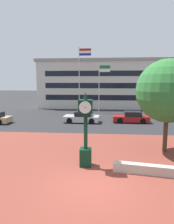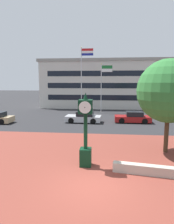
# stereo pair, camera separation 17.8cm
# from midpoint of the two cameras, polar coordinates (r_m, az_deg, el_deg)

# --- Properties ---
(ground_plane) EXTENTS (200.00, 200.00, 0.00)m
(ground_plane) POSITION_cam_midpoint_polar(r_m,az_deg,el_deg) (9.62, 2.25, -20.30)
(ground_plane) COLOR #262628
(plaza_brick_paving) EXTENTS (44.00, 13.15, 0.01)m
(plaza_brick_paving) POSITION_cam_midpoint_polar(r_m,az_deg,el_deg) (11.94, 3.05, -14.33)
(plaza_brick_paving) COLOR brown
(plaza_brick_paving) RESTS_ON ground
(planter_wall) EXTENTS (3.22, 0.90, 0.50)m
(planter_wall) POSITION_cam_midpoint_polar(r_m,az_deg,el_deg) (10.93, 16.64, -15.52)
(planter_wall) COLOR #ADA393
(planter_wall) RESTS_ON ground
(street_clock) EXTENTS (0.75, 0.86, 4.10)m
(street_clock) POSITION_cam_midpoint_polar(r_m,az_deg,el_deg) (10.94, 0.05, -5.32)
(street_clock) COLOR black
(street_clock) RESTS_ON ground
(plaza_tree) EXTENTS (4.42, 4.11, 6.14)m
(plaza_tree) POSITION_cam_midpoint_polar(r_m,az_deg,el_deg) (14.11, 23.45, 5.18)
(plaza_tree) COLOR #42301E
(plaza_tree) RESTS_ON ground
(car_street_near) EXTENTS (4.12, 1.87, 1.28)m
(car_street_near) POSITION_cam_midpoint_polar(r_m,az_deg,el_deg) (23.69, 13.23, -1.57)
(car_street_near) COLOR maroon
(car_street_near) RESTS_ON ground
(car_street_far) EXTENTS (4.16, 2.14, 1.28)m
(car_street_far) POSITION_cam_midpoint_polar(r_m,az_deg,el_deg) (23.18, -0.71, -1.56)
(car_street_far) COLOR #B7BABF
(car_street_far) RESTS_ON ground
(flagpole_primary) EXTENTS (1.93, 0.14, 10.02)m
(flagpole_primary) POSITION_cam_midpoint_polar(r_m,az_deg,el_deg) (31.67, -1.05, 11.08)
(flagpole_primary) COLOR silver
(flagpole_primary) RESTS_ON ground
(flagpole_secondary) EXTENTS (1.75, 0.14, 7.46)m
(flagpole_secondary) POSITION_cam_midpoint_polar(r_m,az_deg,el_deg) (31.42, 4.68, 8.32)
(flagpole_secondary) COLOR silver
(flagpole_secondary) RESTS_ON ground
(civic_building) EXTENTS (32.05, 13.65, 8.62)m
(civic_building) POSITION_cam_midpoint_polar(r_m,az_deg,el_deg) (40.87, 11.43, 7.94)
(civic_building) COLOR beige
(civic_building) RESTS_ON ground
(street_lamp_post) EXTENTS (0.36, 0.36, 5.84)m
(street_lamp_post) POSITION_cam_midpoint_polar(r_m,az_deg,el_deg) (27.95, 17.45, 6.10)
(street_lamp_post) COLOR #4C4C51
(street_lamp_post) RESTS_ON ground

